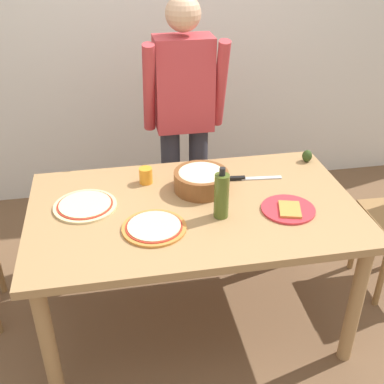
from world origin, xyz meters
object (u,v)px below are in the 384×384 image
(chef_knife, at_px, (248,178))
(avocado, at_px, (307,156))
(plate_with_slice, at_px, (288,209))
(pizza_cooked_on_tray, at_px, (154,227))
(popcorn_bowl, at_px, (201,179))
(olive_oil_bottle, at_px, (222,195))
(person_cook, at_px, (184,114))
(pizza_raw_on_board, at_px, (85,205))
(dining_table, at_px, (194,221))
(cup_orange, at_px, (146,175))

(chef_knife, xyz_separation_m, avocado, (0.39, 0.14, 0.03))
(plate_with_slice, bearing_deg, pizza_cooked_on_tray, -176.99)
(popcorn_bowl, distance_m, olive_oil_bottle, 0.27)
(person_cook, height_order, pizza_raw_on_board, person_cook)
(pizza_raw_on_board, distance_m, avocado, 1.28)
(dining_table, relative_size, avocado, 22.86)
(plate_with_slice, relative_size, popcorn_bowl, 0.93)
(pizza_cooked_on_tray, relative_size, olive_oil_bottle, 1.15)
(olive_oil_bottle, bearing_deg, popcorn_bowl, 99.09)
(person_cook, distance_m, pizza_raw_on_board, 0.92)
(chef_knife, bearing_deg, person_cook, 115.00)
(person_cook, xyz_separation_m, avocado, (0.64, -0.40, -0.14))
(pizza_cooked_on_tray, relative_size, popcorn_bowl, 1.05)
(plate_with_slice, bearing_deg, popcorn_bowl, 143.30)
(olive_oil_bottle, distance_m, chef_knife, 0.41)
(avocado, bearing_deg, popcorn_bowl, -163.03)
(person_cook, relative_size, plate_with_slice, 6.23)
(popcorn_bowl, distance_m, cup_orange, 0.30)
(person_cook, xyz_separation_m, olive_oil_bottle, (0.03, -0.87, -0.07))
(dining_table, height_order, cup_orange, cup_orange)
(dining_table, xyz_separation_m, olive_oil_bottle, (0.11, -0.11, 0.20))
(person_cook, height_order, chef_knife, person_cook)
(pizza_raw_on_board, relative_size, chef_knife, 1.05)
(plate_with_slice, distance_m, cup_orange, 0.76)
(dining_table, height_order, avocado, avocado)
(chef_knife, bearing_deg, cup_orange, 173.30)
(popcorn_bowl, bearing_deg, person_cook, 88.45)
(pizza_cooked_on_tray, bearing_deg, person_cook, 72.08)
(dining_table, xyz_separation_m, plate_with_slice, (0.44, -0.12, 0.10))
(dining_table, height_order, pizza_raw_on_board, pizza_raw_on_board)
(pizza_cooked_on_tray, distance_m, olive_oil_bottle, 0.34)
(pizza_raw_on_board, bearing_deg, plate_with_slice, -12.41)
(person_cook, height_order, popcorn_bowl, person_cook)
(dining_table, bearing_deg, popcorn_bowl, 66.45)
(plate_with_slice, xyz_separation_m, avocado, (0.29, 0.48, 0.03))
(cup_orange, relative_size, avocado, 1.21)
(olive_oil_bottle, distance_m, cup_orange, 0.50)
(pizza_cooked_on_tray, distance_m, plate_with_slice, 0.65)
(dining_table, relative_size, person_cook, 0.99)
(person_cook, height_order, pizza_cooked_on_tray, person_cook)
(chef_knife, distance_m, avocado, 0.41)
(person_cook, distance_m, avocado, 0.77)
(plate_with_slice, height_order, popcorn_bowl, popcorn_bowl)
(person_cook, bearing_deg, chef_knife, -65.00)
(cup_orange, height_order, chef_knife, cup_orange)
(avocado, bearing_deg, cup_orange, -175.15)
(dining_table, relative_size, popcorn_bowl, 5.71)
(avocado, bearing_deg, pizza_cooked_on_tray, -151.36)
(plate_with_slice, relative_size, chef_knife, 0.89)
(pizza_raw_on_board, distance_m, plate_with_slice, 0.98)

